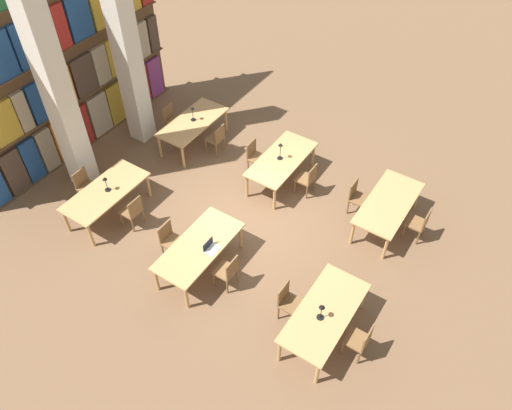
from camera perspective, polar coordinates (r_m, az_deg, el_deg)
name	(u,v)px	position (r m, az deg, el deg)	size (l,w,h in m)	color
ground_plane	(246,220)	(11.73, -1.15, -1.69)	(40.00, 40.00, 0.00)	brown
bookshelf_bank	(62,57)	(13.22, -21.28, 15.51)	(6.49, 0.35, 5.50)	brown
pillar_left	(51,75)	(11.72, -22.35, 13.54)	(0.51, 0.51, 6.00)	silver
pillar_center	(123,34)	(12.86, -14.94, 18.33)	(0.51, 0.51, 6.00)	silver
reading_table_0	(325,314)	(9.51, 7.84, -12.24)	(2.04, 0.94, 0.73)	tan
chair_0	(360,340)	(9.55, 11.79, -14.88)	(0.42, 0.40, 0.87)	brown
chair_1	(288,301)	(9.81, 3.72, -10.91)	(0.42, 0.40, 0.87)	brown
desk_lamp_0	(322,310)	(9.14, 7.50, -11.76)	(0.14, 0.14, 0.40)	black
reading_table_1	(388,205)	(11.55, 14.89, 0.05)	(2.04, 0.94, 0.73)	tan
chair_2	(419,223)	(11.60, 18.15, -1.98)	(0.42, 0.40, 0.87)	brown
chair_3	(357,197)	(11.83, 11.46, 0.95)	(0.42, 0.40, 0.87)	brown
reading_table_2	(199,248)	(10.40, -6.54, -4.87)	(2.04, 0.94, 0.73)	tan
chair_4	(228,271)	(10.22, -3.26, -7.53)	(0.42, 0.40, 0.87)	brown
chair_5	(170,240)	(10.87, -9.75, -3.91)	(0.42, 0.40, 0.87)	brown
laptop	(211,248)	(10.22, -5.15, -4.91)	(0.32, 0.22, 0.21)	silver
reading_table_3	(282,161)	(12.26, 2.94, 5.07)	(2.04, 0.94, 0.73)	tan
chair_6	(307,178)	(12.11, 5.91, 3.05)	(0.42, 0.40, 0.87)	brown
chair_7	(255,156)	(12.66, -0.08, 5.62)	(0.42, 0.40, 0.87)	brown
desk_lamp_1	(280,148)	(12.00, 2.81, 6.49)	(0.14, 0.14, 0.47)	black
reading_table_4	(106,193)	(11.92, -16.78, 1.31)	(2.04, 0.94, 0.73)	tan
chair_8	(133,211)	(11.62, -13.91, -0.65)	(0.42, 0.40, 0.87)	brown
chair_9	(86,185)	(12.54, -18.88, 2.12)	(0.42, 0.40, 0.87)	brown
desk_lamp_2	(105,182)	(11.70, -16.83, 2.57)	(0.14, 0.14, 0.40)	black
reading_table_5	(193,123)	(13.52, -7.24, 9.23)	(2.04, 0.94, 0.73)	tan
chair_10	(217,138)	(13.26, -4.52, 7.63)	(0.42, 0.40, 0.87)	brown
chair_11	(172,119)	(14.07, -9.54, 9.64)	(0.42, 0.40, 0.87)	brown
desk_lamp_3	(192,111)	(13.35, -7.28, 10.59)	(0.14, 0.14, 0.42)	black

